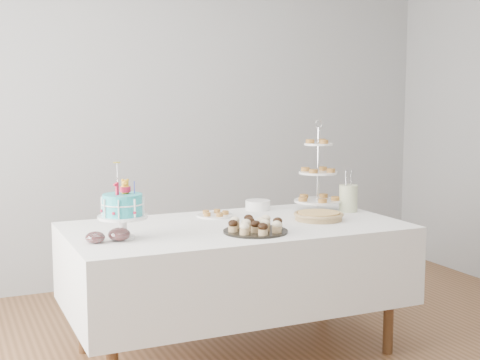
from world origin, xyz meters
name	(u,v)px	position (x,y,z in m)	size (l,w,h in m)	color
walls	(258,127)	(0.00, 0.00, 1.35)	(5.04, 4.04, 2.70)	#9FA1A4
table	(235,263)	(0.00, 0.30, 0.54)	(1.92, 1.02, 0.77)	white
birthday_cake	(123,218)	(-0.68, 0.20, 0.88)	(0.26, 0.26, 0.40)	white
cupcake_tray	(256,225)	(0.01, 0.06, 0.81)	(0.35, 0.35, 0.08)	black
pie	(319,215)	(0.52, 0.24, 0.80)	(0.30, 0.30, 0.05)	tan
tiered_stand	(318,173)	(0.67, 0.51, 1.02)	(0.30, 0.30, 0.59)	silver
plate_stack	(258,205)	(0.33, 0.70, 0.80)	(0.16, 0.16, 0.06)	white
pastry_plate	(215,214)	(-0.01, 0.59, 0.78)	(0.22, 0.22, 0.03)	white
jam_bowl_a	(119,235)	(-0.72, 0.16, 0.80)	(0.12, 0.12, 0.07)	silver
jam_bowl_b	(95,238)	(-0.84, 0.15, 0.80)	(0.10, 0.10, 0.06)	silver
utensil_pitcher	(348,197)	(0.84, 0.41, 0.86)	(0.12, 0.12, 0.26)	white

